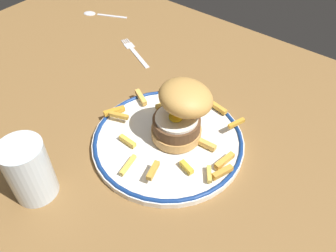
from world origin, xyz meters
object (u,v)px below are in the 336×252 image
Objects in this scene: dinner_plate at (168,140)px; spoon at (94,13)px; burger at (181,112)px; water_glass at (30,173)px; fork at (135,52)px.

dinner_plate is 2.20× the size of spoon.
dinner_plate is at bearing -28.68° from spoon.
water_glass is (-11.78, -23.65, -2.64)cm from burger.
spoon reaches higher than fork.
water_glass is 43.68cm from fork.
fork is (-15.25, 40.67, -4.65)cm from water_glass.
burger reaches higher than dinner_plate.
dinner_plate is 7.03cm from burger.
spoon is at bearing 128.23° from water_glass.
burger reaches higher than spoon.
water_glass is at bearing -116.47° from burger.
burger is at bearing -26.29° from spoon.
fork is (-27.03, 17.01, -7.29)cm from burger.
water_glass is 0.85× the size of spoon.
fork is at bearing 110.56° from water_glass.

